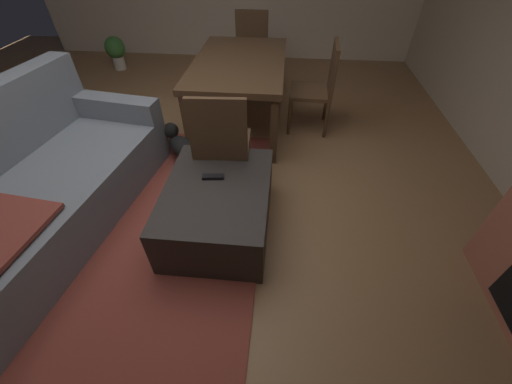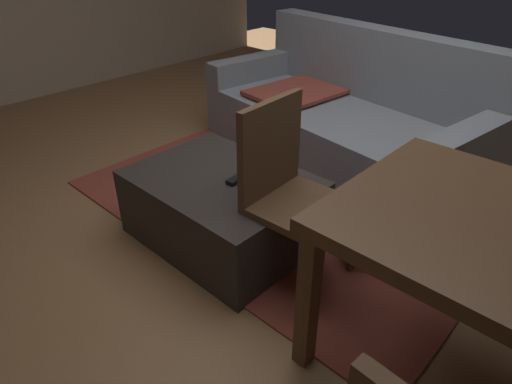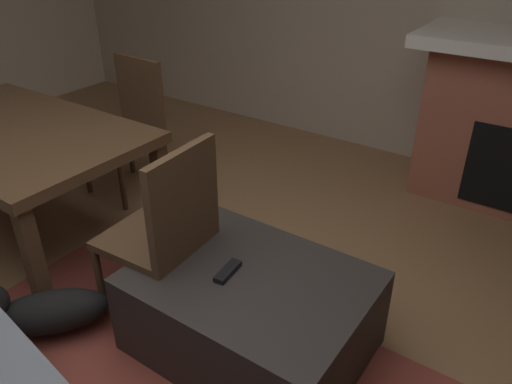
{
  "view_description": "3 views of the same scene",
  "coord_description": "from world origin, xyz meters",
  "px_view_note": "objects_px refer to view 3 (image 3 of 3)",
  "views": [
    {
      "loc": [
        -1.88,
        -0.89,
        1.86
      ],
      "look_at": [
        -0.49,
        -0.76,
        0.57
      ],
      "focal_mm": 21.28,
      "sensor_mm": 36.0,
      "label": 1
    },
    {
      "loc": [
        1.33,
        -1.9,
        1.62
      ],
      "look_at": [
        0.08,
        -0.56,
        0.51
      ],
      "focal_mm": 31.29,
      "sensor_mm": 36.0,
      "label": 2
    },
    {
      "loc": [
        -1.26,
        0.91,
        1.77
      ],
      "look_at": [
        -0.25,
        -0.54,
        0.78
      ],
      "focal_mm": 34.71,
      "sensor_mm": 36.0,
      "label": 3
    }
  ],
  "objects_px": {
    "tv_remote": "(228,271)",
    "small_dog": "(44,310)",
    "dining_table": "(12,141)",
    "ottoman_coffee_table": "(251,312)",
    "dining_chair_south": "(131,119)",
    "dining_chair_west": "(168,226)"
  },
  "relations": [
    {
      "from": "tv_remote",
      "to": "dining_chair_west",
      "type": "relative_size",
      "value": 0.17
    },
    {
      "from": "ottoman_coffee_table",
      "to": "dining_table",
      "type": "xyz_separation_m",
      "value": [
        1.61,
        0.04,
        0.45
      ]
    },
    {
      "from": "ottoman_coffee_table",
      "to": "tv_remote",
      "type": "bearing_deg",
      "value": 24.18
    },
    {
      "from": "tv_remote",
      "to": "dining_chair_west",
      "type": "height_order",
      "value": "dining_chair_west"
    },
    {
      "from": "dining_table",
      "to": "small_dog",
      "type": "height_order",
      "value": "dining_table"
    },
    {
      "from": "dining_chair_west",
      "to": "tv_remote",
      "type": "bearing_deg",
      "value": 179.06
    },
    {
      "from": "ottoman_coffee_table",
      "to": "small_dog",
      "type": "relative_size",
      "value": 1.9
    },
    {
      "from": "small_dog",
      "to": "dining_table",
      "type": "bearing_deg",
      "value": -30.39
    },
    {
      "from": "dining_table",
      "to": "dining_chair_west",
      "type": "distance_m",
      "value": 1.18
    },
    {
      "from": "dining_table",
      "to": "dining_chair_west",
      "type": "xyz_separation_m",
      "value": [
        -1.17,
        -0.01,
        -0.14
      ]
    },
    {
      "from": "tv_remote",
      "to": "small_dog",
      "type": "relative_size",
      "value": 0.3
    },
    {
      "from": "dining_chair_south",
      "to": "small_dog",
      "type": "relative_size",
      "value": 1.76
    },
    {
      "from": "dining_chair_west",
      "to": "dining_table",
      "type": "bearing_deg",
      "value": 0.25
    },
    {
      "from": "ottoman_coffee_table",
      "to": "dining_chair_south",
      "type": "relative_size",
      "value": 1.08
    },
    {
      "from": "tv_remote",
      "to": "dining_table",
      "type": "relative_size",
      "value": 0.1
    },
    {
      "from": "tv_remote",
      "to": "small_dog",
      "type": "bearing_deg",
      "value": 26.31
    },
    {
      "from": "dining_chair_west",
      "to": "small_dog",
      "type": "xyz_separation_m",
      "value": [
        0.38,
        0.47,
        -0.36
      ]
    },
    {
      "from": "ottoman_coffee_table",
      "to": "tv_remote",
      "type": "xyz_separation_m",
      "value": [
        0.09,
        0.04,
        0.22
      ]
    },
    {
      "from": "small_dog",
      "to": "ottoman_coffee_table",
      "type": "bearing_deg",
      "value": -148.47
    },
    {
      "from": "dining_chair_west",
      "to": "dining_chair_south",
      "type": "relative_size",
      "value": 1.0
    },
    {
      "from": "ottoman_coffee_table",
      "to": "dining_table",
      "type": "height_order",
      "value": "dining_table"
    },
    {
      "from": "dining_table",
      "to": "small_dog",
      "type": "relative_size",
      "value": 2.96
    }
  ]
}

